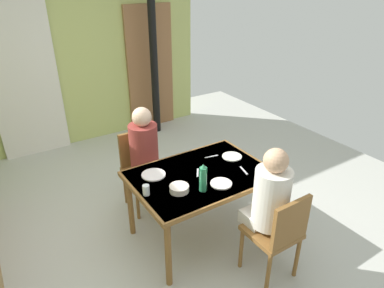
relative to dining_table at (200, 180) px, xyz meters
The scene contains 19 objects.
ground_plane 0.81m from the dining_table, 150.10° to the left, with size 6.90×6.90×0.00m, color #BABBB3.
wall_back 3.02m from the dining_table, 98.15° to the left, with size 4.22×0.10×2.80m, color #BBC76F.
door_wooden 2.97m from the dining_table, 72.49° to the left, with size 0.80×0.05×2.00m, color #96643E.
stove_pipe_column 2.78m from the dining_table, 71.94° to the left, with size 0.12×0.12×2.80m, color black.
curtain_panel 3.02m from the dining_table, 110.16° to the left, with size 0.90×0.03×2.35m, color white.
dining_table is the anchor object (origin of this frame).
chair_near_diner 0.86m from the dining_table, 73.92° to the right, with size 0.40×0.40×0.87m.
chair_far_diner 0.86m from the dining_table, 107.59° to the left, with size 0.40×0.40×0.87m.
person_near_diner 0.72m from the dining_table, 70.88° to the right, with size 0.30×0.37×0.77m.
person_far_diner 0.73m from the dining_table, 110.88° to the left, with size 0.30×0.37×0.77m.
water_bottle_green_near 0.34m from the dining_table, 119.74° to the right, with size 0.07×0.07×0.26m.
serving_bowl_center 0.36m from the dining_table, 156.44° to the right, with size 0.17×0.17×0.06m, color silver.
dinner_plate_near_left 0.47m from the dining_table, 12.12° to the left, with size 0.20×0.20×0.01m, color white.
dinner_plate_near_right 0.26m from the dining_table, 76.83° to the right, with size 0.20×0.20×0.01m, color white.
dinner_plate_far_center 0.45m from the dining_table, 150.87° to the left, with size 0.23×0.23×0.01m, color white.
drinking_glass_by_near_diner 0.59m from the dining_table, behind, with size 0.06×0.06×0.09m, color silver.
cutlery_knife_near 0.42m from the dining_table, 24.94° to the right, with size 0.15×0.02×0.00m, color silver.
cutlery_fork_near 0.36m from the dining_table, 37.66° to the left, with size 0.15×0.02×0.00m, color silver.
cutlery_knife_far 0.08m from the dining_table, 115.66° to the left, with size 0.15×0.02×0.00m, color silver.
Camera 1 is at (-1.13, -2.51, 2.42)m, focal length 31.95 mm.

